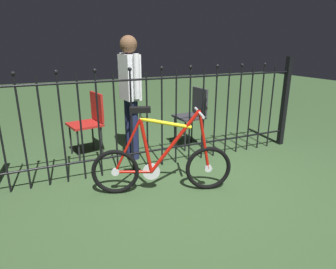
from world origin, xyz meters
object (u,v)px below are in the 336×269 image
object	(u,v)px
bicycle	(162,163)
person_visitor	(130,88)
chair_red	(90,118)
chair_charcoal	(194,112)

from	to	relation	value
bicycle	person_visitor	world-z (taller)	person_visitor
bicycle	chair_red	world-z (taller)	bicycle
chair_charcoal	bicycle	bearing A→B (deg)	-131.33
bicycle	chair_red	xyz separation A→B (m)	(-0.46, 1.40, 0.20)
chair_charcoal	chair_red	distance (m)	1.48
chair_red	person_visitor	distance (m)	0.73
person_visitor	chair_red	bearing A→B (deg)	144.38
chair_charcoal	chair_red	bearing A→B (deg)	168.98
bicycle	person_visitor	size ratio (longest dim) A/B	0.87
chair_charcoal	person_visitor	world-z (taller)	person_visitor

